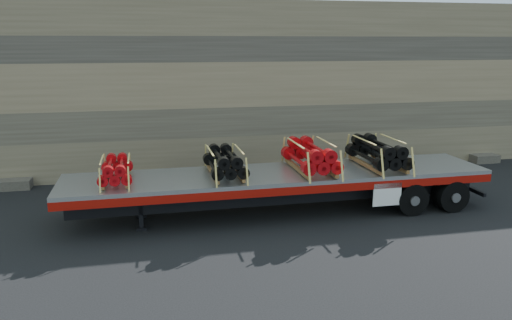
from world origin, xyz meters
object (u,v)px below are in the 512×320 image
Objects in this scene: trailer at (279,192)px; bundle_midfront at (225,163)px; bundle_front at (116,171)px; bundle_rear at (378,153)px; bundle_midrear at (310,157)px.

bundle_midfront reaches higher than trailer.
bundle_midfront is (3.25, 0.02, 0.06)m from bundle_front.
bundle_rear reaches higher than bundle_midfront.
bundle_midrear reaches higher than bundle_rear.
bundle_midfront is 0.88× the size of bundle_midrear.
bundle_front is 6.03m from bundle_midrear.
bundle_midrear reaches higher than bundle_front.
bundle_rear is (5.11, 0.04, 0.05)m from bundle_midfront.
trailer is at bearing -180.00° from bundle_rear.
bundle_midfront is 2.78m from bundle_midrear.
bundle_front reaches higher than trailer.
bundle_midrear is (1.02, 0.01, 1.12)m from trailer.
bundle_rear reaches higher than trailer.
bundle_front is 0.85× the size of bundle_midfront.
trailer is 7.19× the size of bundle_front.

